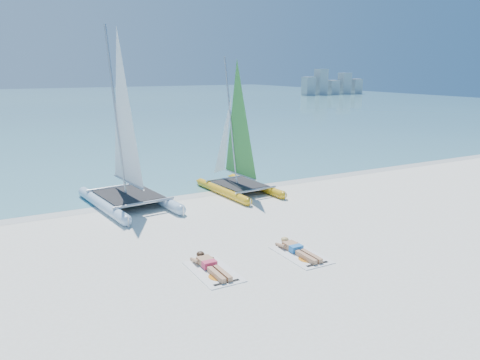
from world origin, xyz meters
The scene contains 10 objects.
ground centered at (0.00, 0.00, 0.00)m, with size 140.00×140.00×0.00m, color white.
sea centered at (0.00, 63.00, 0.01)m, with size 140.00×115.00×0.01m, color #72BEB9.
wet_sand_strip centered at (0.00, 5.50, 0.00)m, with size 140.00×1.40×0.01m, color silver.
distant_skyline centered at (53.71, 62.00, 1.94)m, with size 14.00×2.00×5.00m.
catamaran_blue centered at (-3.22, 5.22, 2.09)m, with size 3.02×5.38×7.00m.
catamaran_yellow centered at (1.45, 5.22, 1.84)m, with size 2.36×4.65×5.83m.
towel_a centered at (-2.98, -1.94, 0.01)m, with size 1.00×1.85×0.02m, color white.
sunbather_a centered at (-2.98, -1.74, 0.12)m, with size 0.37×1.73×0.26m.
towel_b centered at (-0.32, -2.12, 0.01)m, with size 1.00×1.85×0.02m, color white.
sunbather_b centered at (-0.32, -1.93, 0.12)m, with size 0.37×1.73×0.26m.
Camera 1 is at (-7.79, -12.13, 5.16)m, focal length 35.00 mm.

